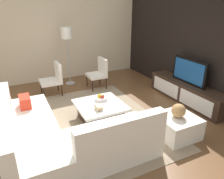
{
  "coord_description": "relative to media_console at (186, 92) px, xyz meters",
  "views": [
    {
      "loc": [
        3.55,
        -1.41,
        2.33
      ],
      "look_at": [
        -0.26,
        0.46,
        0.58
      ],
      "focal_mm": 33.88,
      "sensor_mm": 36.0,
      "label": 1
    }
  ],
  "objects": [
    {
      "name": "sectional_couch",
      "position": [
        0.51,
        -3.3,
        0.04
      ],
      "size": [
        2.45,
        2.28,
        0.84
      ],
      "color": "white",
      "rests_on": "ground"
    },
    {
      "name": "area_rug",
      "position": [
        -0.1,
        -2.4,
        -0.24
      ],
      "size": [
        3.43,
        2.46,
        0.01
      ],
      "primitive_type": "cube",
      "color": "gray",
      "rests_on": "ground"
    },
    {
      "name": "accent_chair_far",
      "position": [
        -1.87,
        -1.57,
        0.24
      ],
      "size": [
        0.54,
        0.5,
        0.87
      ],
      "rotation": [
        0.0,
        0.0,
        -0.12
      ],
      "color": "#332319",
      "rests_on": "ground"
    },
    {
      "name": "decorative_ball",
      "position": [
        1.05,
        -1.24,
        0.28
      ],
      "size": [
        0.26,
        0.26,
        0.26
      ],
      "primitive_type": "sphere",
      "color": "#AD8451",
      "rests_on": "ottoman"
    },
    {
      "name": "side_wall_left",
      "position": [
        -3.2,
        -2.2,
        1.15
      ],
      "size": [
        0.12,
        5.2,
        2.8
      ],
      "primitive_type": "cube",
      "color": "beige",
      "rests_on": "ground"
    },
    {
      "name": "feature_wall_back",
      "position": [
        -0.0,
        0.3,
        1.15
      ],
      "size": [
        6.4,
        0.12,
        2.8
      ],
      "primitive_type": "cube",
      "color": "black",
      "rests_on": "ground"
    },
    {
      "name": "book_stack",
      "position": [
        0.11,
        -2.42,
        0.18
      ],
      "size": [
        0.19,
        0.13,
        0.09
      ],
      "color": "#CCB78C",
      "rests_on": "coffee_table"
    },
    {
      "name": "fruit_bowl",
      "position": [
        -0.28,
        -2.2,
        0.18
      ],
      "size": [
        0.28,
        0.28,
        0.14
      ],
      "color": "silver",
      "rests_on": "coffee_table"
    },
    {
      "name": "coffee_table",
      "position": [
        -0.1,
        -2.3,
        -0.05
      ],
      "size": [
        0.97,
        0.95,
        0.38
      ],
      "color": "#332319",
      "rests_on": "ground"
    },
    {
      "name": "floor_lamp",
      "position": [
        -2.55,
        -2.26,
        1.18
      ],
      "size": [
        0.32,
        0.32,
        1.69
      ],
      "color": "#A5A5AA",
      "rests_on": "ground"
    },
    {
      "name": "television",
      "position": [
        -0.0,
        0.0,
        0.55
      ],
      "size": [
        1.02,
        0.06,
        0.6
      ],
      "color": "black",
      "rests_on": "media_console"
    },
    {
      "name": "ottoman",
      "position": [
        1.05,
        -1.24,
        -0.05
      ],
      "size": [
        0.7,
        0.7,
        0.4
      ],
      "primitive_type": "cube",
      "color": "white",
      "rests_on": "ground"
    },
    {
      "name": "media_console",
      "position": [
        0.0,
        0.0,
        0.0
      ],
      "size": [
        2.24,
        0.47,
        0.5
      ],
      "color": "#332319",
      "rests_on": "ground"
    },
    {
      "name": "accent_chair_near",
      "position": [
        -1.92,
        -2.85,
        0.24
      ],
      "size": [
        0.54,
        0.54,
        0.87
      ],
      "rotation": [
        0.0,
        0.0,
        0.07
      ],
      "color": "#332319",
      "rests_on": "ground"
    },
    {
      "name": "ground_plane",
      "position": [
        -0.0,
        -2.4,
        -0.25
      ],
      "size": [
        14.0,
        14.0,
        0.0
      ],
      "primitive_type": "plane",
      "color": "brown"
    }
  ]
}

